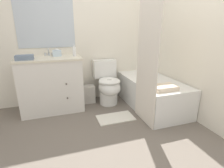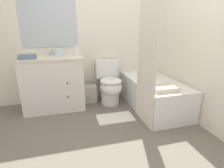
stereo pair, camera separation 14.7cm
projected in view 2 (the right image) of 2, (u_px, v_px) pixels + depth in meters
The scene contains 14 objects.
ground_plane at pixel (119, 144), 2.06m from camera, with size 14.00×14.00×0.00m, color #6B6056.
wall_back at pixel (94, 31), 3.12m from camera, with size 8.00×0.06×2.50m.
wall_right at pixel (183, 32), 2.70m from camera, with size 0.05×2.54×2.50m.
vanity_cabinet at pixel (54, 82), 2.90m from camera, with size 0.96×0.60×0.88m.
sink_faucet at pixel (52, 53), 2.94m from camera, with size 0.14×0.12×0.12m.
toilet at pixel (110, 85), 3.11m from camera, with size 0.41×0.63×0.76m.
bathtub at pixel (153, 94), 2.97m from camera, with size 0.71×1.40×0.48m.
shower_curtain at pixel (147, 56), 2.27m from camera, with size 0.01×0.54×1.91m.
wastebasket at pixel (90, 94), 3.22m from camera, with size 0.23×0.20×0.31m.
tissue_box at pixel (59, 53), 2.86m from camera, with size 0.13×0.12×0.12m.
soap_dispenser at pixel (76, 51), 2.84m from camera, with size 0.06×0.06×0.18m.
hand_towel_folded at pixel (27, 57), 2.56m from camera, with size 0.24×0.15×0.07m.
bath_towel_folded at pixel (164, 89), 2.40m from camera, with size 0.34×0.23×0.06m.
bath_mat at pixel (115, 118), 2.65m from camera, with size 0.55×0.32×0.02m.
Camera 2 is at (-0.53, -1.66, 1.31)m, focal length 28.00 mm.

